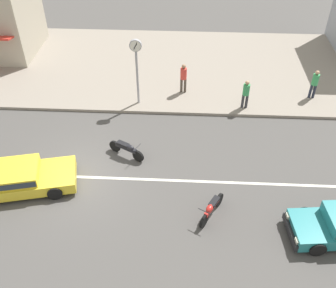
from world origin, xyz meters
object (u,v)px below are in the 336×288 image
Objects in this scene: street_clock at (136,58)px; pedestrian_mid_kerb at (246,92)px; pedestrian_near_clock at (315,82)px; motorcycle_1 at (212,208)px; motorcycle_0 at (126,149)px; sedan_yellow_1 at (20,178)px; pedestrian_by_shop at (183,76)px.

street_clock is 5.79m from pedestrian_mid_kerb.
pedestrian_near_clock reaches higher than pedestrian_mid_kerb.
motorcycle_1 is 0.99× the size of pedestrian_near_clock.
street_clock reaches higher than motorcycle_0.
motorcycle_1 is 1.02× the size of pedestrian_mid_kerb.
pedestrian_near_clock is at bearing 28.80° from motorcycle_0.
motorcycle_1 is 10.13m from pedestrian_near_clock.
pedestrian_mid_kerb reaches higher than sedan_yellow_1.
motorcycle_0 and motorcycle_1 have the same top height.
motorcycle_1 is 8.57m from street_clock.
motorcycle_1 is 0.96× the size of pedestrian_by_shop.
street_clock is (-3.61, 7.42, 2.34)m from motorcycle_1.
pedestrian_mid_kerb is at bearing -162.78° from pedestrian_near_clock.
street_clock is 9.44m from pedestrian_near_clock.
motorcycle_0 is at bearing -144.69° from pedestrian_mid_kerb.
street_clock reaches higher than pedestrian_near_clock.
motorcycle_1 is 8.71m from pedestrian_by_shop.
sedan_yellow_1 is at bearing -147.55° from pedestrian_mid_kerb.
street_clock is at bearing 56.80° from sedan_yellow_1.
street_clock reaches higher than pedestrian_by_shop.
motorcycle_0 is 5.88m from pedestrian_by_shop.
pedestrian_by_shop is (-1.28, 8.58, 0.71)m from motorcycle_1.
pedestrian_near_clock is 3.89m from pedestrian_mid_kerb.
pedestrian_by_shop is at bearing 65.64° from motorcycle_0.
sedan_yellow_1 reaches higher than motorcycle_1.
pedestrian_by_shop reaches higher than pedestrian_near_clock.
motorcycle_0 is 1.00× the size of pedestrian_by_shop.
pedestrian_by_shop reaches higher than sedan_yellow_1.
motorcycle_1 is at bearing -81.50° from pedestrian_by_shop.
pedestrian_mid_kerb is 3.47m from pedestrian_by_shop.
pedestrian_mid_kerb is at bearing -1.82° from street_clock.
pedestrian_by_shop is at bearing 49.19° from sedan_yellow_1.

